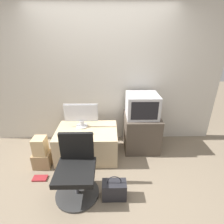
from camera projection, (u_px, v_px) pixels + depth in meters
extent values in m
plane|color=#7F705B|center=(102.00, 185.00, 2.54)|extent=(12.00, 12.00, 0.00)
cube|color=beige|center=(103.00, 76.00, 3.22)|extent=(4.40, 0.05, 2.60)
cube|color=#CCB289|center=(87.00, 143.00, 3.07)|extent=(1.03, 0.72, 0.52)
cube|color=#4C4238|center=(141.00, 132.00, 3.29)|extent=(0.63, 0.62, 0.66)
cylinder|color=silver|center=(82.00, 126.00, 3.08)|extent=(0.20, 0.20, 0.02)
cylinder|color=silver|center=(82.00, 123.00, 3.05)|extent=(0.09, 0.09, 0.10)
cube|color=silver|center=(81.00, 113.00, 2.98)|extent=(0.58, 0.01, 0.32)
cube|color=silver|center=(81.00, 113.00, 2.97)|extent=(0.55, 0.02, 0.30)
cube|color=silver|center=(78.00, 134.00, 2.83)|extent=(0.28, 0.14, 0.01)
ellipsoid|color=black|center=(91.00, 134.00, 2.84)|extent=(0.07, 0.04, 0.03)
cube|color=#B7B7BC|center=(142.00, 105.00, 3.07)|extent=(0.55, 0.49, 0.41)
cube|color=black|center=(145.00, 111.00, 2.85)|extent=(0.45, 0.01, 0.32)
cylinder|color=#333333|center=(78.00, 193.00, 2.39)|extent=(0.59, 0.59, 0.03)
cylinder|color=#4C4C51|center=(77.00, 183.00, 2.32)|extent=(0.05, 0.05, 0.33)
cube|color=black|center=(75.00, 172.00, 2.24)|extent=(0.50, 0.50, 0.07)
cube|color=black|center=(77.00, 146.00, 2.35)|extent=(0.45, 0.05, 0.41)
cube|color=#A3845B|center=(43.00, 159.00, 2.87)|extent=(0.28, 0.24, 0.26)
cube|color=#D1B27F|center=(40.00, 146.00, 2.76)|extent=(0.19, 0.21, 0.28)
cube|color=#232328|center=(114.00, 190.00, 2.31)|extent=(0.32, 0.17, 0.25)
torus|color=#232328|center=(114.00, 182.00, 2.25)|extent=(0.19, 0.01, 0.19)
cube|color=maroon|center=(40.00, 178.00, 2.65)|extent=(0.21, 0.12, 0.02)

